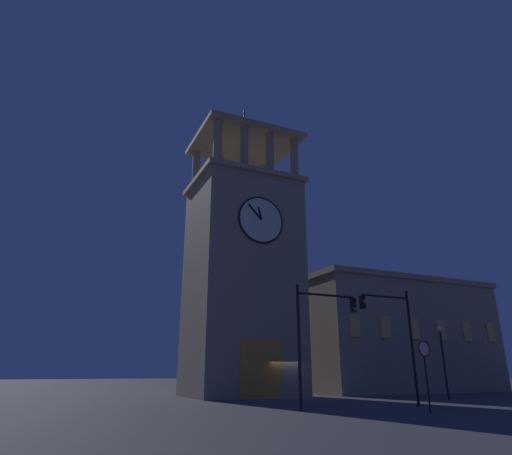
# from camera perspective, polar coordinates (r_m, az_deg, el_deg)

# --- Properties ---
(ground_plane) EXTENTS (200.00, 200.00, 0.00)m
(ground_plane) POSITION_cam_1_polar(r_m,az_deg,el_deg) (33.86, 3.38, -21.46)
(ground_plane) COLOR #424247
(clocktower) EXTENTS (8.95, 7.74, 25.45)m
(clocktower) POSITION_cam_1_polar(r_m,az_deg,el_deg) (36.31, -1.77, -6.45)
(clocktower) COLOR gray
(clocktower) RESTS_ON ground_plane
(adjacent_wing_building) EXTENTS (19.62, 8.50, 10.32)m
(adjacent_wing_building) POSITION_cam_1_polar(r_m,az_deg,el_deg) (45.51, 18.00, -13.32)
(adjacent_wing_building) COLOR gray
(adjacent_wing_building) RESTS_ON ground_plane
(traffic_signal_near) EXTENTS (3.48, 0.41, 6.37)m
(traffic_signal_near) POSITION_cam_1_polar(r_m,az_deg,el_deg) (26.62, 17.97, -12.42)
(traffic_signal_near) COLOR black
(traffic_signal_near) RESTS_ON ground_plane
(traffic_signal_mid) EXTENTS (3.68, 0.41, 6.13)m
(traffic_signal_mid) POSITION_cam_1_polar(r_m,az_deg,el_deg) (23.23, 8.08, -12.67)
(traffic_signal_mid) COLOR black
(traffic_signal_mid) RESTS_ON ground_plane
(street_lamp) EXTENTS (0.44, 0.44, 4.91)m
(street_lamp) POSITION_cam_1_polar(r_m,az_deg,el_deg) (34.21, 23.25, -14.25)
(street_lamp) COLOR black
(street_lamp) RESTS_ON ground_plane
(no_horn_sign) EXTENTS (0.78, 0.14, 3.25)m
(no_horn_sign) POSITION_cam_1_polar(r_m,az_deg,el_deg) (23.14, 21.28, -15.36)
(no_horn_sign) COLOR black
(no_horn_sign) RESTS_ON ground_plane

